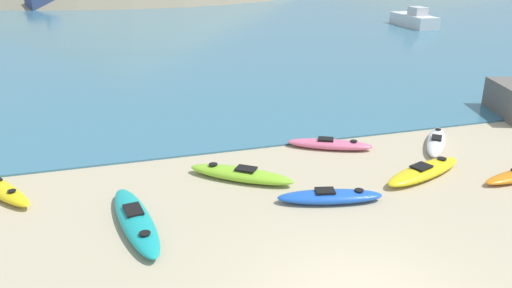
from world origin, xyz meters
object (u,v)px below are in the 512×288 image
moored_boat_2 (414,19)px  kayak_on_sand_2 (135,220)px  kayak_on_sand_8 (424,171)px  kayak_on_sand_1 (436,141)px  kayak_on_sand_5 (241,174)px  kayak_on_sand_4 (330,144)px  kayak_on_sand_3 (330,197)px  moored_boat_4 (48,2)px

moored_boat_2 → kayak_on_sand_2: bearing=-132.9°
kayak_on_sand_8 → kayak_on_sand_1: bearing=47.1°
kayak_on_sand_2 → moored_boat_2: size_ratio=0.63×
kayak_on_sand_5 → kayak_on_sand_8: bearing=-14.7°
kayak_on_sand_1 → kayak_on_sand_8: (-1.88, -2.02, 0.00)m
kayak_on_sand_4 → kayak_on_sand_8: (1.66, -2.86, 0.01)m
kayak_on_sand_8 → kayak_on_sand_3: bearing=-168.6°
kayak_on_sand_1 → moored_boat_2: size_ratio=0.46×
kayak_on_sand_3 → moored_boat_4: moored_boat_4 is taller
kayak_on_sand_1 → moored_boat_4: size_ratio=0.54×
kayak_on_sand_8 → moored_boat_2: size_ratio=0.55×
kayak_on_sand_4 → moored_boat_4: moored_boat_4 is taller
kayak_on_sand_3 → kayak_on_sand_5: (-1.85, 2.01, 0.02)m
kayak_on_sand_2 → moored_boat_2: bearing=47.1°
kayak_on_sand_1 → moored_boat_4: moored_boat_4 is taller
kayak_on_sand_1 → kayak_on_sand_3: bearing=-152.6°
kayak_on_sand_4 → kayak_on_sand_2: bearing=-153.3°
kayak_on_sand_2 → kayak_on_sand_3: (4.94, -0.21, -0.01)m
moored_boat_2 → moored_boat_4: 42.07m
kayak_on_sand_8 → kayak_on_sand_5: bearing=165.3°
kayak_on_sand_3 → kayak_on_sand_2: bearing=177.5°
kayak_on_sand_2 → kayak_on_sand_4: 7.36m
kayak_on_sand_4 → moored_boat_2: moored_boat_2 is taller
moored_boat_2 → moored_boat_4: bearing=140.7°
kayak_on_sand_8 → moored_boat_4: 56.68m
kayak_on_sand_3 → kayak_on_sand_1: bearing=27.4°
kayak_on_sand_3 → kayak_on_sand_5: bearing=132.7°
kayak_on_sand_5 → kayak_on_sand_8: (5.14, -1.35, -0.00)m
kayak_on_sand_4 → kayak_on_sand_5: bearing=-156.6°
kayak_on_sand_3 → kayak_on_sand_5: 2.73m
kayak_on_sand_5 → moored_boat_4: bearing=99.6°
kayak_on_sand_5 → kayak_on_sand_8: size_ratio=0.92×
kayak_on_sand_8 → kayak_on_sand_2: bearing=-176.9°
kayak_on_sand_4 → kayak_on_sand_8: 3.30m
moored_boat_2 → kayak_on_sand_8: bearing=-123.1°
kayak_on_sand_1 → kayak_on_sand_8: bearing=-132.9°
kayak_on_sand_1 → kayak_on_sand_3: 5.82m
kayak_on_sand_2 → kayak_on_sand_4: size_ratio=1.31×
kayak_on_sand_8 → moored_boat_2: (18.38, 28.23, 0.49)m
kayak_on_sand_4 → kayak_on_sand_8: kayak_on_sand_8 is taller
kayak_on_sand_5 → moored_boat_2: size_ratio=0.51×
kayak_on_sand_1 → moored_boat_2: 30.98m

